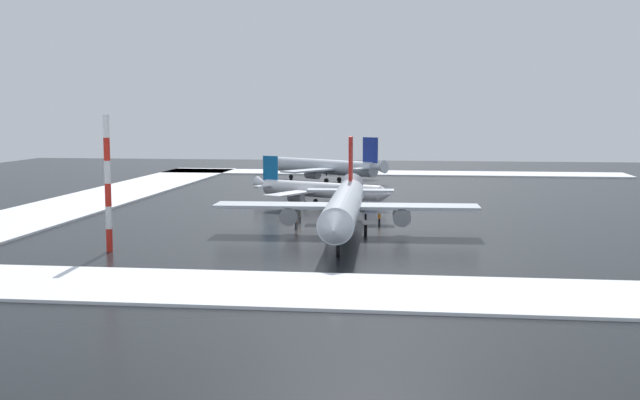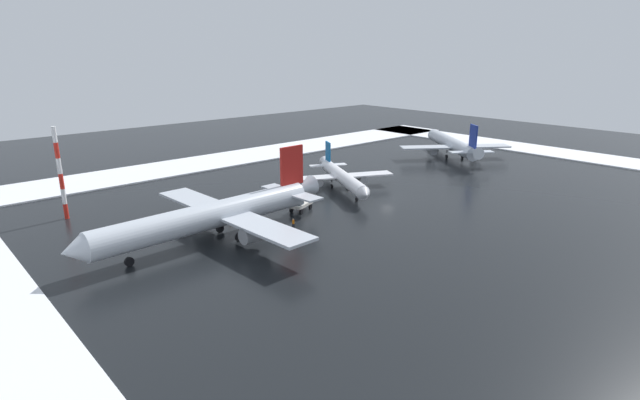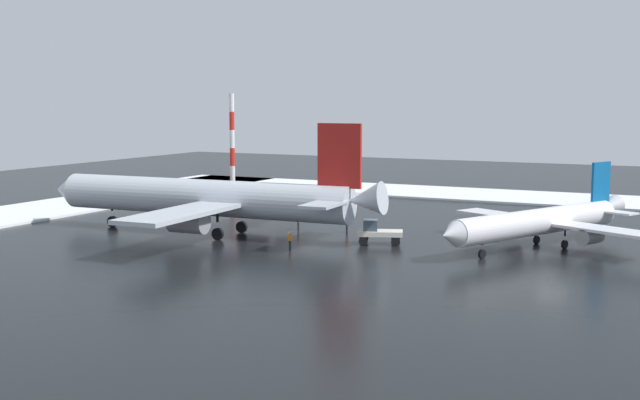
{
  "view_description": "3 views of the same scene",
  "coord_description": "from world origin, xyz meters",
  "px_view_note": "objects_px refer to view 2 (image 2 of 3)",
  "views": [
    {
      "loc": [
        135.44,
        7.37,
        15.85
      ],
      "look_at": [
        22.24,
        -6.86,
        3.09
      ],
      "focal_mm": 45.0,
      "sensor_mm": 36.0,
      "label": 1
    },
    {
      "loc": [
        70.78,
        59.57,
        26.97
      ],
      "look_at": [
        19.04,
        1.78,
        3.62
      ],
      "focal_mm": 28.0,
      "sensor_mm": 36.0,
      "label": 2
    },
    {
      "loc": [
        -11.86,
        69.47,
        14.36
      ],
      "look_at": [
        22.14,
        0.26,
        4.8
      ],
      "focal_mm": 45.0,
      "sensor_mm": 36.0,
      "label": 3
    }
  ],
  "objects_px": {
    "airplane_parked_portside": "(214,215)",
    "antenna_mast": "(60,174)",
    "ground_crew_mid_apron": "(257,206)",
    "ground_crew_beside_wing": "(293,223)",
    "airplane_distant_tail": "(452,144)",
    "airplane_far_rear": "(342,177)",
    "pushback_tug": "(300,204)",
    "ground_crew_by_nose_gear": "(229,213)"
  },
  "relations": [
    {
      "from": "airplane_far_rear",
      "to": "antenna_mast",
      "type": "relative_size",
      "value": 1.64
    },
    {
      "from": "airplane_distant_tail",
      "to": "ground_crew_beside_wing",
      "type": "height_order",
      "value": "airplane_distant_tail"
    },
    {
      "from": "airplane_parked_portside",
      "to": "ground_crew_by_nose_gear",
      "type": "xyz_separation_m",
      "value": [
        -6.94,
        -7.25,
        -3.05
      ]
    },
    {
      "from": "airplane_parked_portside",
      "to": "antenna_mast",
      "type": "height_order",
      "value": "antenna_mast"
    },
    {
      "from": "airplane_far_rear",
      "to": "antenna_mast",
      "type": "xyz_separation_m",
      "value": [
        46.8,
        -17.81,
        5.06
      ]
    },
    {
      "from": "airplane_parked_portside",
      "to": "airplane_far_rear",
      "type": "bearing_deg",
      "value": -169.39
    },
    {
      "from": "airplane_distant_tail",
      "to": "ground_crew_by_nose_gear",
      "type": "relative_size",
      "value": 17.35
    },
    {
      "from": "airplane_parked_portside",
      "to": "pushback_tug",
      "type": "relative_size",
      "value": 8.06
    },
    {
      "from": "airplane_distant_tail",
      "to": "ground_crew_by_nose_gear",
      "type": "height_order",
      "value": "airplane_distant_tail"
    },
    {
      "from": "airplane_parked_portside",
      "to": "airplane_distant_tail",
      "type": "bearing_deg",
      "value": -173.79
    },
    {
      "from": "airplane_parked_portside",
      "to": "antenna_mast",
      "type": "bearing_deg",
      "value": -64.79
    },
    {
      "from": "airplane_parked_portside",
      "to": "airplane_far_rear",
      "type": "relative_size",
      "value": 1.62
    },
    {
      "from": "airplane_far_rear",
      "to": "antenna_mast",
      "type": "distance_m",
      "value": 50.33
    },
    {
      "from": "pushback_tug",
      "to": "ground_crew_by_nose_gear",
      "type": "height_order",
      "value": "pushback_tug"
    },
    {
      "from": "airplane_distant_tail",
      "to": "ground_crew_by_nose_gear",
      "type": "distance_m",
      "value": 70.9
    },
    {
      "from": "pushback_tug",
      "to": "ground_crew_beside_wing",
      "type": "xyz_separation_m",
      "value": [
        6.6,
        6.27,
        -0.31
      ]
    },
    {
      "from": "ground_crew_by_nose_gear",
      "to": "antenna_mast",
      "type": "bearing_deg",
      "value": 126.83
    },
    {
      "from": "pushback_tug",
      "to": "antenna_mast",
      "type": "xyz_separation_m",
      "value": [
        31.62,
        -22.93,
        6.42
      ]
    },
    {
      "from": "airplane_distant_tail",
      "to": "pushback_tug",
      "type": "height_order",
      "value": "airplane_distant_tail"
    },
    {
      "from": "airplane_far_rear",
      "to": "airplane_distant_tail",
      "type": "xyz_separation_m",
      "value": [
        -44.12,
        -3.9,
        0.73
      ]
    },
    {
      "from": "pushback_tug",
      "to": "ground_crew_mid_apron",
      "type": "relative_size",
      "value": 2.97
    },
    {
      "from": "ground_crew_by_nose_gear",
      "to": "ground_crew_beside_wing",
      "type": "height_order",
      "value": "same"
    },
    {
      "from": "ground_crew_by_nose_gear",
      "to": "ground_crew_beside_wing",
      "type": "relative_size",
      "value": 1.0
    },
    {
      "from": "ground_crew_mid_apron",
      "to": "ground_crew_beside_wing",
      "type": "xyz_separation_m",
      "value": [
        0.96,
        11.38,
        0.0
      ]
    },
    {
      "from": "pushback_tug",
      "to": "antenna_mast",
      "type": "relative_size",
      "value": 0.33
    },
    {
      "from": "ground_crew_by_nose_gear",
      "to": "ground_crew_mid_apron",
      "type": "bearing_deg",
      "value": -6.93
    },
    {
      "from": "airplane_distant_tail",
      "to": "pushback_tug",
      "type": "xyz_separation_m",
      "value": [
        59.3,
        9.03,
        -2.1
      ]
    },
    {
      "from": "airplane_distant_tail",
      "to": "pushback_tug",
      "type": "relative_size",
      "value": 5.84
    },
    {
      "from": "airplane_far_rear",
      "to": "pushback_tug",
      "type": "bearing_deg",
      "value": -45.41
    },
    {
      "from": "airplane_parked_portside",
      "to": "pushback_tug",
      "type": "height_order",
      "value": "airplane_parked_portside"
    },
    {
      "from": "ground_crew_mid_apron",
      "to": "pushback_tug",
      "type": "bearing_deg",
      "value": 131.15
    },
    {
      "from": "ground_crew_mid_apron",
      "to": "ground_crew_beside_wing",
      "type": "relative_size",
      "value": 1.0
    },
    {
      "from": "airplane_parked_portside",
      "to": "ground_crew_by_nose_gear",
      "type": "bearing_deg",
      "value": -136.02
    },
    {
      "from": "pushback_tug",
      "to": "antenna_mast",
      "type": "distance_m",
      "value": 39.58
    },
    {
      "from": "airplane_far_rear",
      "to": "ground_crew_beside_wing",
      "type": "height_order",
      "value": "airplane_far_rear"
    },
    {
      "from": "pushback_tug",
      "to": "ground_crew_by_nose_gear",
      "type": "bearing_deg",
      "value": -42.88
    },
    {
      "from": "airplane_distant_tail",
      "to": "ground_crew_beside_wing",
      "type": "bearing_deg",
      "value": 138.64
    },
    {
      "from": "airplane_far_rear",
      "to": "airplane_parked_portside",
      "type": "bearing_deg",
      "value": -51.17
    },
    {
      "from": "airplane_far_rear",
      "to": "antenna_mast",
      "type": "height_order",
      "value": "antenna_mast"
    },
    {
      "from": "pushback_tug",
      "to": "ground_crew_by_nose_gear",
      "type": "distance_m",
      "value": 12.36
    },
    {
      "from": "ground_crew_mid_apron",
      "to": "airplane_distant_tail",
      "type": "bearing_deg",
      "value": 176.8
    },
    {
      "from": "pushback_tug",
      "to": "airplane_distant_tail",
      "type": "bearing_deg",
      "value": 168.11
    }
  ]
}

